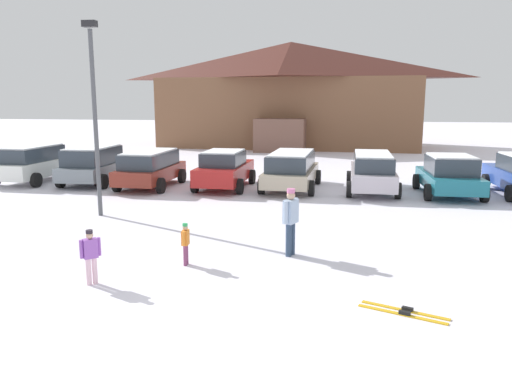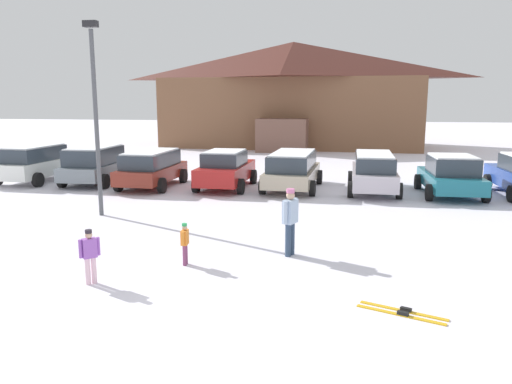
% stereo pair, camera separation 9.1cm
% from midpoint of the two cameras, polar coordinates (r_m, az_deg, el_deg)
% --- Properties ---
extents(ground, '(160.00, 160.00, 0.00)m').
position_cam_midpoint_polar(ground, '(8.69, -7.07, -15.38)').
color(ground, white).
extents(ski_lodge, '(20.90, 11.65, 8.28)m').
position_cam_midpoint_polar(ski_lodge, '(41.36, 3.90, 11.13)').
color(ski_lodge, brown).
rests_on(ski_lodge, ground).
extents(parked_white_suv, '(2.38, 4.08, 1.69)m').
position_cam_midpoint_polar(parked_white_suv, '(25.23, -24.37, 3.08)').
color(parked_white_suv, white).
rests_on(parked_white_suv, ground).
extents(parked_grey_wagon, '(2.25, 4.05, 1.69)m').
position_cam_midpoint_polar(parked_grey_wagon, '(23.72, -18.18, 3.07)').
color(parked_grey_wagon, gray).
rests_on(parked_grey_wagon, ground).
extents(parked_maroon_van, '(2.23, 4.31, 1.59)m').
position_cam_midpoint_polar(parked_maroon_van, '(22.15, -12.10, 2.75)').
color(parked_maroon_van, maroon).
rests_on(parked_maroon_van, ground).
extents(parked_red_sedan, '(2.21, 4.23, 1.64)m').
position_cam_midpoint_polar(parked_red_sedan, '(21.47, -3.75, 2.64)').
color(parked_red_sedan, '#B0201E').
rests_on(parked_red_sedan, ground).
extents(parked_beige_suv, '(2.43, 4.84, 1.59)m').
position_cam_midpoint_polar(parked_beige_suv, '(21.26, 3.94, 2.66)').
color(parked_beige_suv, '#B5A78E').
rests_on(parked_beige_suv, ground).
extents(parked_silver_wagon, '(2.14, 4.68, 1.61)m').
position_cam_midpoint_polar(parked_silver_wagon, '(21.14, 13.03, 2.38)').
color(parked_silver_wagon, silver).
rests_on(parked_silver_wagon, ground).
extents(parked_teal_hatchback, '(2.31, 4.14, 1.63)m').
position_cam_midpoint_polar(parked_teal_hatchback, '(21.20, 21.11, 1.81)').
color(parked_teal_hatchback, '#1D6E81').
rests_on(parked_teal_hatchback, ground).
extents(skier_child_in_orange_jacket, '(0.15, 0.37, 0.99)m').
position_cam_midpoint_polar(skier_child_in_orange_jacket, '(11.66, -8.29, -5.63)').
color(skier_child_in_orange_jacket, '#7D3A61').
rests_on(skier_child_in_orange_jacket, ground).
extents(skier_child_in_purple_jacket, '(0.34, 0.31, 1.16)m').
position_cam_midpoint_polar(skier_child_in_purple_jacket, '(10.90, -18.61, -6.71)').
color(skier_child_in_purple_jacket, silver).
rests_on(skier_child_in_purple_jacket, ground).
extents(skier_adult_in_blue_parka, '(0.37, 0.58, 1.67)m').
position_cam_midpoint_polar(skier_adult_in_blue_parka, '(12.17, 3.77, -2.99)').
color(skier_adult_in_blue_parka, '#2F415A').
rests_on(skier_adult_in_blue_parka, ground).
extents(pair_of_skis, '(1.59, 0.86, 0.08)m').
position_cam_midpoint_polar(pair_of_skis, '(9.60, 16.28, -13.02)').
color(pair_of_skis, gold).
rests_on(pair_of_skis, ground).
extents(lamp_post, '(0.44, 0.24, 6.18)m').
position_cam_midpoint_polar(lamp_post, '(16.92, -18.11, 8.89)').
color(lamp_post, '#515459').
rests_on(lamp_post, ground).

